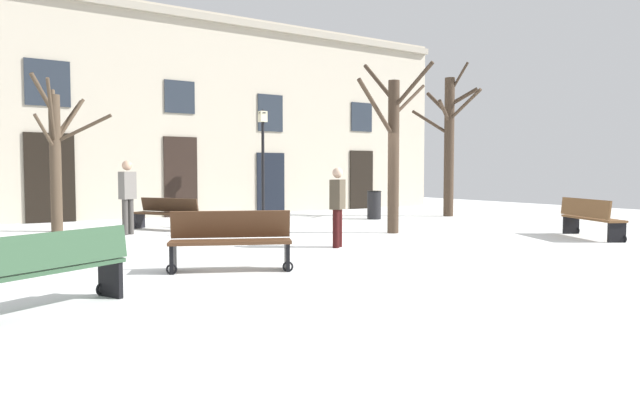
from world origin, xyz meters
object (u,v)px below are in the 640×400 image
object	(u,v)px
tree_right_of_center	(57,152)
litter_bin	(374,205)
bench_near_center_tree	(166,213)
person_near_bench	(338,203)
tree_center	(393,146)
bench_by_litter_bin	(231,240)
person_strolling	(128,193)
streetlamp	(263,151)
bench_near_lamp	(590,218)
tree_left_of_center	(449,141)
bench_back_to_back_left	(54,269)

from	to	relation	value
tree_right_of_center	litter_bin	bearing A→B (deg)	-8.92
bench_near_center_tree	person_near_bench	world-z (taller)	person_near_bench
tree_right_of_center	bench_near_center_tree	bearing A→B (deg)	-22.46
tree_center	bench_near_center_tree	distance (m)	6.24
tree_right_of_center	bench_by_litter_bin	distance (m)	7.91
tree_right_of_center	litter_bin	size ratio (longest dim) A/B	4.30
tree_center	person_strolling	world-z (taller)	tree_center
tree_right_of_center	tree_center	bearing A→B (deg)	-34.53
bench_by_litter_bin	streetlamp	bearing A→B (deg)	85.43
tree_center	person_near_bench	distance (m)	3.24
bench_near_lamp	person_near_bench	bearing A→B (deg)	97.34
tree_left_of_center	bench_by_litter_bin	world-z (taller)	tree_left_of_center
litter_bin	person_strolling	bearing A→B (deg)	-178.03
tree_center	tree_left_of_center	distance (m)	5.83
streetlamp	bench_near_lamp	bearing A→B (deg)	-66.48
tree_center	tree_right_of_center	size ratio (longest dim) A/B	1.13
litter_bin	tree_left_of_center	bearing A→B (deg)	-8.67
bench_back_to_back_left	person_strolling	distance (m)	7.57
streetlamp	bench_by_litter_bin	world-z (taller)	streetlamp
litter_bin	bench_by_litter_bin	bearing A→B (deg)	-140.97
tree_right_of_center	person_strolling	bearing A→B (deg)	-51.47
bench_back_to_back_left	bench_by_litter_bin	xyz separation A→B (m)	(2.63, 1.29, 0.01)
person_near_bench	bench_by_litter_bin	bearing A→B (deg)	-13.18
tree_left_of_center	litter_bin	size ratio (longest dim) A/B	5.70
tree_center	person_near_bench	world-z (taller)	tree_center
streetlamp	bench_near_lamp	size ratio (longest dim) A/B	1.95
tree_center	bench_back_to_back_left	distance (m)	9.20
bench_near_lamp	person_near_bench	xyz separation A→B (m)	(-5.88, 1.82, 0.42)
bench_back_to_back_left	tree_right_of_center	bearing A→B (deg)	-123.23
bench_near_center_tree	bench_by_litter_bin	size ratio (longest dim) A/B	0.96
streetlamp	bench_near_center_tree	xyz separation A→B (m)	(-3.88, -2.06, -1.78)
tree_center	bench_near_center_tree	bearing A→B (deg)	140.07
tree_right_of_center	bench_by_litter_bin	bearing A→B (deg)	-78.05
bench_near_lamp	streetlamp	bearing A→B (deg)	48.03
litter_bin	streetlamp	bearing A→B (deg)	138.64
tree_right_of_center	tree_left_of_center	size ratio (longest dim) A/B	0.75
bench_back_to_back_left	person_near_bench	size ratio (longest dim) A/B	1.04
tree_center	bench_near_lamp	size ratio (longest dim) A/B	2.40
streetlamp	bench_back_to_back_left	bearing A→B (deg)	-126.80
tree_center	person_near_bench	size ratio (longest dim) A/B	2.74
tree_center	tree_left_of_center	world-z (taller)	tree_left_of_center
bench_near_lamp	litter_bin	bearing A→B (deg)	34.52
streetlamp	tree_left_of_center	bearing A→B (deg)	-27.03
tree_left_of_center	litter_bin	distance (m)	3.63
tree_right_of_center	person_near_bench	distance (m)	7.81
tree_left_of_center	streetlamp	world-z (taller)	tree_left_of_center
bench_back_to_back_left	person_strolling	xyz separation A→B (m)	(2.39, 7.16, 0.55)
litter_bin	bench_near_center_tree	bearing A→B (deg)	176.49
streetlamp	bench_by_litter_bin	bearing A→B (deg)	-119.02
tree_left_of_center	litter_bin	xyz separation A→B (m)	(-2.90, 0.44, -2.15)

